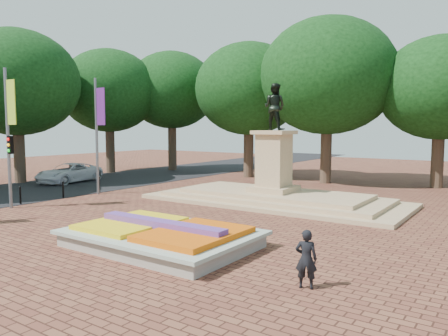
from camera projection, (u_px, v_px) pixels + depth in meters
name	position (u px, v px, depth m)	size (l,w,h in m)	color
ground	(177.00, 231.00, 17.19)	(90.00, 90.00, 0.00)	brown
asphalt_street	(58.00, 187.00, 29.76)	(9.00, 90.00, 0.02)	black
flower_bed	(162.00, 236.00, 14.93)	(6.30, 4.30, 0.91)	gray
monument	(274.00, 186.00, 23.66)	(14.00, 6.00, 6.40)	tan
tree_row_back	(373.00, 89.00, 30.00)	(44.80, 8.80, 10.43)	#3B2A20
tree_row_street	(13.00, 95.00, 31.42)	(8.40, 25.40, 9.98)	#3B2A20
banner_poles	(3.00, 131.00, 21.44)	(0.88, 11.17, 7.00)	slate
van	(69.00, 173.00, 32.16)	(2.36, 5.11, 1.42)	silver
pedestrian	(306.00, 259.00, 11.04)	(0.56, 0.37, 1.53)	black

